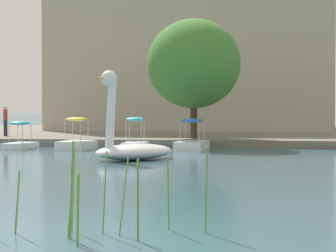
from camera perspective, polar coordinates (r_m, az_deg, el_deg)
name	(u,v)px	position (r m, az deg, el deg)	size (l,w,h in m)	color
ground_plane	(63,238)	(9.27, -10.21, -10.65)	(553.11, 553.11, 0.00)	#385966
shore_bank_far	(209,134)	(42.51, 3.98, -0.75)	(111.30, 25.71, 0.41)	#6B665B
swan_boat	(132,145)	(22.77, -3.56, -1.86)	(3.58, 3.61, 3.43)	white
pedal_boat_blue	(192,140)	(28.39, 2.36, -1.41)	(1.59, 2.52, 1.52)	white
pedal_boat_cyan	(135,140)	(28.55, -3.21, -1.40)	(1.09, 1.82, 1.59)	white
pedal_boat_yellow	(77,141)	(29.14, -8.89, -1.44)	(1.62, 2.28, 1.58)	white
pedal_boat_teal	(20,140)	(30.12, -14.18, -1.35)	(1.36, 1.98, 1.39)	white
tree_broadleaf_left	(194,64)	(31.68, 2.52, 6.07)	(6.38, 6.47, 6.42)	#423323
person_on_path	(5,121)	(35.52, -15.54, 0.52)	(0.31, 0.30, 1.75)	#23283D
apartment_block	(193,53)	(48.39, 2.44, 7.15)	(20.72, 14.00, 12.44)	#B2A893
reed_clump_foreground	(74,197)	(9.08, -9.10, -6.82)	(3.43, 1.43, 1.57)	#568E38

